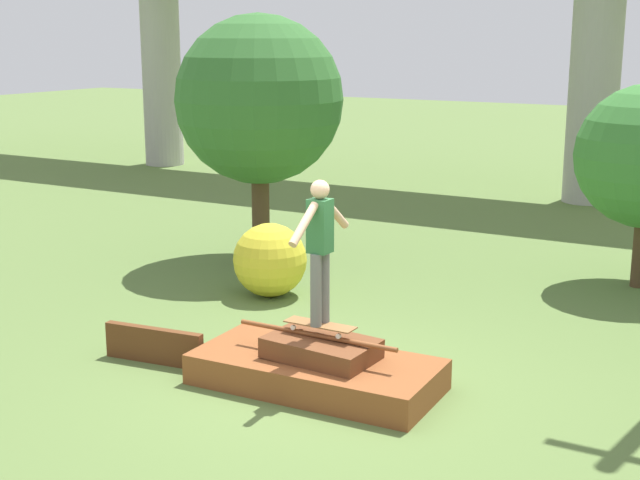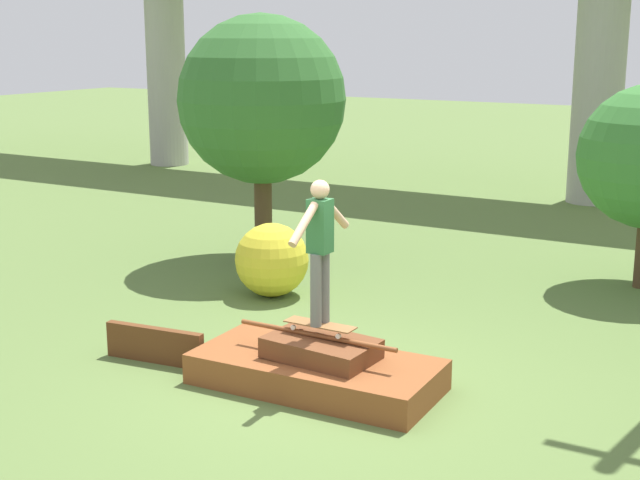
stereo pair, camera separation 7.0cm
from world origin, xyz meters
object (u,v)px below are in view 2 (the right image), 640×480
at_px(skater, 320,242).
at_px(bush_yellow_flowering, 272,260).
at_px(skateboard, 320,325).
at_px(tree_behind_right, 262,100).

bearing_deg(skater, bush_yellow_flowering, 131.37).
height_order(skateboard, skater, skater).
bearing_deg(tree_behind_right, skateboard, -50.38).
distance_m(skater, tree_behind_right, 5.58).
bearing_deg(skateboard, tree_behind_right, 129.62).
bearing_deg(bush_yellow_flowering, tree_behind_right, 126.64).
bearing_deg(skateboard, bush_yellow_flowering, 131.37).
bearing_deg(skater, tree_behind_right, 129.62).
bearing_deg(skater, skateboard, -15.95).
relative_size(skateboard, tree_behind_right, 0.20).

